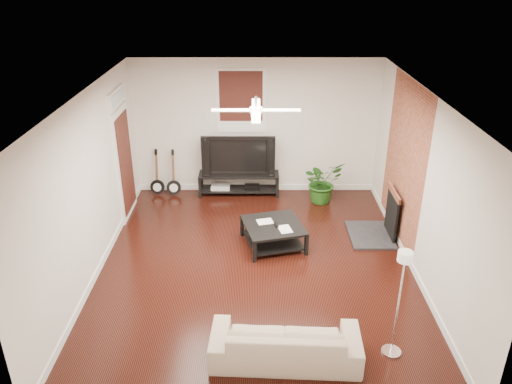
% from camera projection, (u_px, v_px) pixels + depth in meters
% --- Properties ---
extents(room, '(5.01, 6.01, 2.81)m').
position_uv_depth(room, '(256.00, 188.00, 7.48)').
color(room, black).
rests_on(room, ground).
extents(brick_accent, '(0.02, 2.20, 2.80)m').
position_uv_depth(brick_accent, '(404.00, 163.00, 8.39)').
color(brick_accent, brown).
rests_on(brick_accent, floor).
extents(fireplace, '(0.80, 1.10, 0.92)m').
position_uv_depth(fireplace, '(381.00, 213.00, 8.78)').
color(fireplace, black).
rests_on(fireplace, floor).
extents(window_back, '(1.00, 0.06, 1.30)m').
position_uv_depth(window_back, '(241.00, 101.00, 9.94)').
color(window_back, black).
rests_on(window_back, wall_back).
extents(door_left, '(0.08, 1.00, 2.50)m').
position_uv_depth(door_left, '(124.00, 153.00, 9.27)').
color(door_left, white).
rests_on(door_left, wall_left).
extents(tv_stand, '(1.66, 0.44, 0.47)m').
position_uv_depth(tv_stand, '(239.00, 184.00, 10.49)').
color(tv_stand, black).
rests_on(tv_stand, floor).
extents(tv, '(1.49, 0.20, 0.86)m').
position_uv_depth(tv, '(239.00, 154.00, 10.23)').
color(tv, black).
rests_on(tv, tv_stand).
extents(coffee_table, '(1.16, 1.16, 0.40)m').
position_uv_depth(coffee_table, '(273.00, 235.00, 8.62)').
color(coffee_table, black).
rests_on(coffee_table, floor).
extents(sofa, '(1.87, 0.81, 0.54)m').
position_uv_depth(sofa, '(285.00, 341.00, 6.11)').
color(sofa, tan).
rests_on(sofa, floor).
extents(floor_lamp, '(0.26, 0.26, 1.50)m').
position_uv_depth(floor_lamp, '(398.00, 304.00, 6.00)').
color(floor_lamp, silver).
rests_on(floor_lamp, floor).
extents(potted_plant, '(1.02, 0.98, 0.88)m').
position_uv_depth(potted_plant, '(322.00, 182.00, 10.08)').
color(potted_plant, '#205418').
rests_on(potted_plant, floor).
extents(guitar_left, '(0.32, 0.24, 0.97)m').
position_uv_depth(guitar_left, '(156.00, 173.00, 10.36)').
color(guitar_left, black).
rests_on(guitar_left, floor).
extents(guitar_right, '(0.30, 0.21, 0.97)m').
position_uv_depth(guitar_right, '(173.00, 174.00, 10.33)').
color(guitar_right, black).
rests_on(guitar_right, floor).
extents(ceiling_fan, '(1.24, 1.24, 0.32)m').
position_uv_depth(ceiling_fan, '(256.00, 110.00, 6.97)').
color(ceiling_fan, white).
rests_on(ceiling_fan, ceiling).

